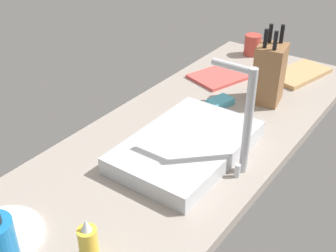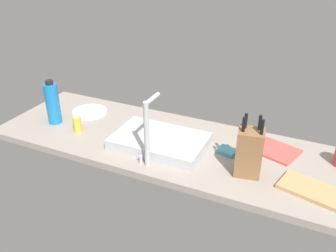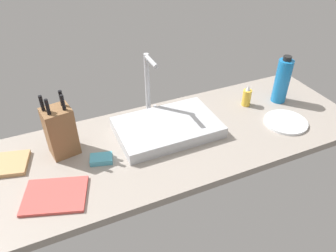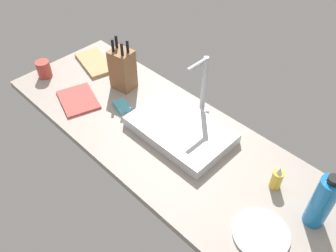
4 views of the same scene
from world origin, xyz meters
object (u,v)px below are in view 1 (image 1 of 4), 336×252
cutting_board (299,74)px  dish_sponge (220,102)px  sink_basin (187,146)px  coffee_mug (253,45)px  dinner_plate (0,236)px  soap_bottle (88,243)px  dish_towel (220,76)px  knife_block (269,73)px  faucet (245,114)px

cutting_board → dish_sponge: bearing=-18.9°
sink_basin → dish_sponge: bearing=-167.6°
dish_sponge → coffee_mug: bearing=-166.1°
cutting_board → dinner_plate: (128.50, -23.22, -0.30)cm
coffee_mug → dish_sponge: coffee_mug is taller
sink_basin → dish_sponge: 33.65cm
sink_basin → cutting_board: bearing=174.8°
cutting_board → coffee_mug: coffee_mug is taller
soap_bottle → coffee_mug: soap_bottle is taller
sink_basin → dish_towel: size_ratio=2.05×
dish_towel → dish_sponge: bearing=30.5°
dish_towel → dish_sponge: 23.50cm
knife_block → soap_bottle: bearing=-9.9°
coffee_mug → soap_bottle: bearing=10.7°
faucet → coffee_mug: bearing=-155.9°
soap_bottle → coffee_mug: bearing=-169.3°
faucet → dinner_plate: size_ratio=1.56×
cutting_board → dish_towel: (20.68, -25.90, -0.30)cm
faucet → soap_bottle: bearing=-13.3°
sink_basin → cutting_board: sink_basin is taller
coffee_mug → dish_sponge: 52.02cm
cutting_board → soap_bottle: soap_bottle is taller
cutting_board → coffee_mug: (-9.47, -26.40, 3.76)cm
soap_bottle → coffee_mug: (-129.92, -24.63, -0.17)cm
sink_basin → soap_bottle: (46.68, 5.00, 2.19)cm
knife_block → sink_basin: bearing=-16.2°
dinner_plate → dish_sponge: size_ratio=2.26×
dinner_plate → dish_towel: 107.85cm
dish_towel → dinner_plate: bearing=1.4°
dish_towel → coffee_mug: coffee_mug is taller
knife_block → cutting_board: knife_block is taller
dish_towel → faucet: bearing=35.1°
sink_basin → dish_towel: bearing=-160.2°
faucet → knife_block: (-43.17, -11.64, -7.21)cm
dinner_plate → dish_towel: same height
sink_basin → faucet: 22.91cm
dish_towel → dish_sponge: size_ratio=2.48×
faucet → dinner_plate: bearing=-30.1°
soap_bottle → dish_towel: (-99.76, -24.13, -4.23)cm
coffee_mug → dish_sponge: bearing=13.9°
knife_block → soap_bottle: 92.35cm
sink_basin → dish_towel: 56.46cm
cutting_board → soap_bottle: 120.52cm
faucet → knife_block: bearing=-164.9°
sink_basin → soap_bottle: 47.00cm
dish_towel → coffee_mug: (-30.16, -0.50, 4.06)cm
dinner_plate → sink_basin: bearing=163.3°
sink_basin → knife_block: 46.50cm
soap_bottle → dinner_plate: soap_bottle is taller
dish_sponge → sink_basin: bearing=12.4°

